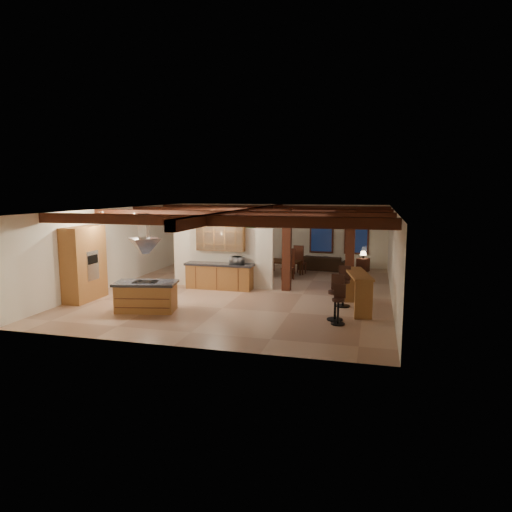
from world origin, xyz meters
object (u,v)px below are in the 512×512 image
Objects in this scene: sofa at (324,263)px; bar_counter at (358,285)px; dining_table at (278,268)px; kitchen_island at (146,296)px.

bar_counter is at bearing 111.11° from sofa.
dining_table is 2.54m from sofa.
bar_counter is at bearing -42.54° from dining_table.
sofa is at bearing 59.29° from dining_table.
kitchen_island is at bearing 69.69° from sofa.
bar_counter reaches higher than kitchen_island.
sofa is 0.99× the size of bar_counter.
dining_table is (2.58, 6.58, -0.13)m from kitchen_island.
sofa is at bearing 62.95° from kitchen_island.
kitchen_island is 6.28m from bar_counter.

